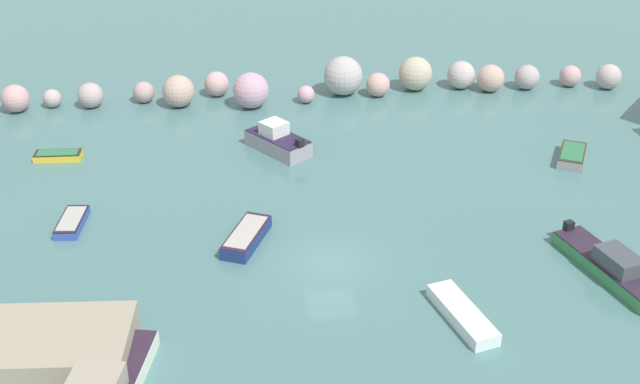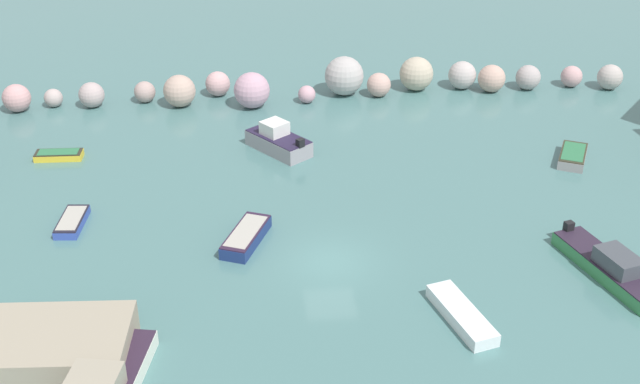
# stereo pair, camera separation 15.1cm
# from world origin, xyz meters

# --- Properties ---
(cove_water) EXTENTS (160.00, 160.00, 0.00)m
(cove_water) POSITION_xyz_m (0.00, 0.00, 0.00)
(cove_water) COLOR #487372
(cove_water) RESTS_ON ground
(rock_breakwater) EXTENTS (43.92, 4.62, 2.78)m
(rock_breakwater) POSITION_xyz_m (2.30, 21.07, 1.08)
(rock_breakwater) COLOR #CA9798
(rock_breakwater) RESTS_ON ground
(stone_dock) EXTENTS (6.30, 4.45, 1.48)m
(stone_dock) POSITION_xyz_m (-11.80, -6.09, 0.74)
(stone_dock) COLOR gray
(stone_dock) RESTS_ON ground
(moored_boat_1) EXTENTS (4.11, 4.51, 1.83)m
(moored_boat_1) POSITION_xyz_m (-1.88, 12.64, 0.66)
(moored_boat_1) COLOR gray
(moored_boat_1) RESTS_ON cove_water
(moored_boat_2) EXTENTS (2.71, 3.46, 0.64)m
(moored_boat_2) POSITION_xyz_m (15.71, 9.48, 0.33)
(moored_boat_2) COLOR gray
(moored_boat_2) RESTS_ON cove_water
(moored_boat_3) EXTENTS (3.37, 6.70, 1.46)m
(moored_boat_3) POSITION_xyz_m (12.93, -2.37, 0.52)
(moored_boat_3) COLOR #368249
(moored_boat_3) RESTS_ON cove_water
(moored_boat_5) EXTENTS (2.84, 1.15, 0.48)m
(moored_boat_5) POSITION_xyz_m (-15.18, 12.77, 0.25)
(moored_boat_5) COLOR yellow
(moored_boat_5) RESTS_ON cove_water
(moored_boat_6) EXTENTS (2.32, 4.46, 0.59)m
(moored_boat_6) POSITION_xyz_m (5.16, -5.03, 0.30)
(moored_boat_6) COLOR white
(moored_boat_6) RESTS_ON cove_water
(moored_boat_7) EXTENTS (1.45, 3.00, 0.48)m
(moored_boat_7) POSITION_xyz_m (-13.01, 4.68, 0.25)
(moored_boat_7) COLOR #354EAE
(moored_boat_7) RESTS_ON cove_water
(moored_boat_8) EXTENTS (2.70, 4.01, 0.69)m
(moored_boat_8) POSITION_xyz_m (-4.02, 2.18, 0.36)
(moored_boat_8) COLOR navy
(moored_boat_8) RESTS_ON cove_water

